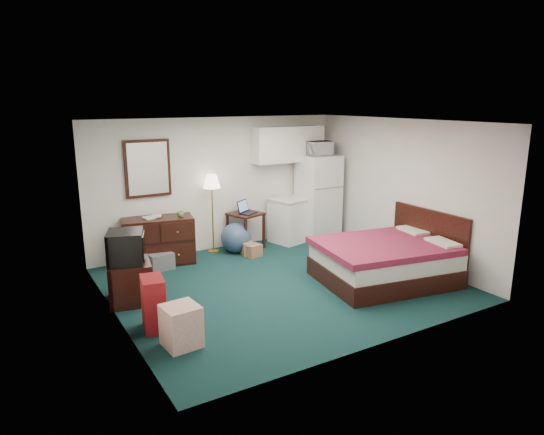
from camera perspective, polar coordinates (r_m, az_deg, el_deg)
floor at (r=7.69m, az=0.98°, el=-7.77°), size 5.00×4.50×0.01m
ceiling at (r=7.16m, az=1.06°, el=11.18°), size 5.00×4.50×0.01m
walls at (r=7.32m, az=1.02°, el=1.36°), size 5.01×4.51×2.50m
mirror at (r=8.73m, az=-14.42°, el=5.62°), size 0.80×0.06×1.00m
upper_cabinets at (r=9.72m, az=1.91°, el=8.62°), size 1.50×0.35×0.70m
headboard at (r=8.51m, az=17.96°, el=-2.41°), size 0.06×1.56×1.00m
dresser at (r=8.70m, az=-13.22°, el=-2.68°), size 1.30×0.78×0.83m
floor_lamp at (r=9.11m, az=-7.01°, el=0.45°), size 0.39×0.39×1.48m
desk at (r=9.36m, az=-3.12°, el=-1.55°), size 0.70×0.70×0.70m
exercise_ball at (r=9.14m, az=-4.27°, el=-2.39°), size 0.59×0.59×0.57m
kitchen_counter at (r=9.83m, az=2.29°, el=-0.31°), size 0.92×0.78×0.86m
fridge at (r=9.94m, az=5.45°, el=2.36°), size 0.73×0.73×1.73m
bed at (r=7.89m, az=13.08°, el=-5.12°), size 2.21×1.86×0.63m
tv_stand at (r=7.24m, az=-16.42°, el=-7.27°), size 0.70×0.74×0.59m
suitcase at (r=6.31m, az=-13.76°, el=-9.83°), size 0.33×0.46×0.68m
retail_box at (r=5.89m, az=-10.64°, el=-12.43°), size 0.43×0.43×0.50m
file_bin at (r=8.48m, az=-12.97°, el=-5.02°), size 0.43×0.34×0.28m
cardboard_box_a at (r=8.93m, az=-2.21°, el=-3.90°), size 0.31×0.27×0.23m
cardboard_box_b at (r=9.03m, az=-2.93°, el=-3.65°), size 0.24×0.27×0.25m
laptop at (r=9.21m, az=-2.80°, el=1.22°), size 0.44×0.42×0.24m
crt_tv at (r=7.06m, az=-16.84°, el=-3.34°), size 0.64×0.66×0.45m
microwave at (r=9.75m, az=5.56°, el=8.30°), size 0.55×0.39×0.34m
book_a at (r=8.54m, az=-14.89°, el=0.59°), size 0.18×0.04×0.24m
book_b at (r=8.67m, az=-14.03°, el=0.79°), size 0.16×0.08×0.22m
mug at (r=8.58m, az=-10.71°, el=0.47°), size 0.15×0.14×0.12m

